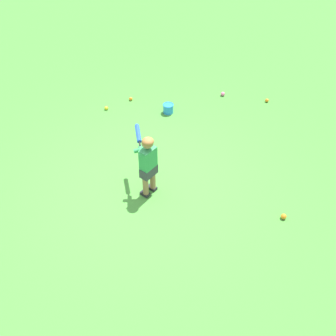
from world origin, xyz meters
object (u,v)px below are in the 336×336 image
at_px(child_batter, 147,160).
at_px(play_ball_behind_batter, 131,99).
at_px(play_ball_center_lawn, 284,216).
at_px(toy_bucket, 168,108).
at_px(play_ball_near_batter, 106,108).
at_px(play_ball_far_right, 223,94).
at_px(play_ball_by_bucket, 267,100).

relative_size(child_batter, play_ball_behind_batter, 14.95).
xyz_separation_m(play_ball_center_lawn, toy_bucket, (-3.12, -0.94, 0.06)).
distance_m(play_ball_near_batter, toy_bucket, 1.25).
height_order(play_ball_far_right, toy_bucket, toy_bucket).
bearing_deg(play_ball_center_lawn, child_batter, -120.30).
xyz_separation_m(play_ball_behind_batter, play_ball_near_batter, (0.22, -0.54, 0.00)).
relative_size(play_ball_behind_batter, toy_bucket, 0.33).
height_order(play_ball_behind_batter, toy_bucket, toy_bucket).
bearing_deg(child_batter, toy_bucket, 157.48).
xyz_separation_m(child_batter, play_ball_by_bucket, (-1.93, 2.93, -0.61)).
distance_m(play_ball_far_right, play_ball_center_lawn, 3.45).
height_order(play_ball_behind_batter, play_ball_far_right, play_ball_far_right).
distance_m(play_ball_near_batter, play_ball_by_bucket, 3.31).
bearing_deg(play_ball_by_bucket, play_ball_near_batter, -99.68).
relative_size(play_ball_behind_batter, play_ball_near_batter, 0.97).
height_order(play_ball_center_lawn, play_ball_near_batter, play_ball_center_lawn).
bearing_deg(child_batter, play_ball_far_right, 138.19).
bearing_deg(play_ball_far_right, toy_bucket, -75.96).
relative_size(play_ball_far_right, toy_bucket, 0.40).
xyz_separation_m(play_ball_far_right, toy_bucket, (0.32, -1.28, 0.05)).
bearing_deg(play_ball_far_right, play_ball_by_bucket, 60.01).
bearing_deg(play_ball_behind_batter, play_ball_near_batter, -68.09).
relative_size(play_ball_by_bucket, toy_bucket, 0.34).
bearing_deg(play_ball_behind_batter, play_ball_center_lawn, 22.83).
xyz_separation_m(child_batter, play_ball_center_lawn, (1.05, 1.80, -0.61)).
relative_size(play_ball_near_batter, toy_bucket, 0.34).
relative_size(play_ball_behind_batter, play_ball_center_lawn, 0.87).
distance_m(child_batter, play_ball_by_bucket, 3.56).
relative_size(play_ball_center_lawn, play_ball_near_batter, 1.12).
height_order(play_ball_by_bucket, toy_bucket, toy_bucket).
height_order(play_ball_far_right, play_ball_by_bucket, play_ball_far_right).
distance_m(play_ball_behind_batter, play_ball_near_batter, 0.59).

